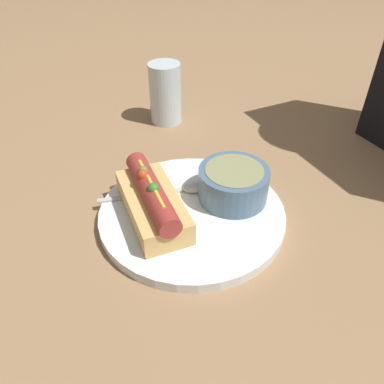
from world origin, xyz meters
TOP-DOWN VIEW (x-y plane):
  - ground_plane at (0.00, 0.00)m, footprint 4.00×4.00m
  - dinner_plate at (0.00, 0.00)m, footprint 0.27×0.27m
  - hot_dog at (-0.01, -0.05)m, footprint 0.16×0.08m
  - soup_bowl at (-0.00, 0.07)m, footprint 0.10×0.10m
  - spoon at (-0.05, -0.00)m, footprint 0.05×0.16m
  - drinking_glass at (-0.29, 0.08)m, footprint 0.06×0.06m

SIDE VIEW (x-z plane):
  - ground_plane at x=0.00m, z-range 0.00..0.00m
  - dinner_plate at x=0.00m, z-range 0.00..0.02m
  - spoon at x=-0.05m, z-range 0.01..0.02m
  - hot_dog at x=-0.01m, z-range 0.01..0.07m
  - soup_bowl at x=0.00m, z-range 0.02..0.07m
  - drinking_glass at x=-0.29m, z-range 0.00..0.12m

